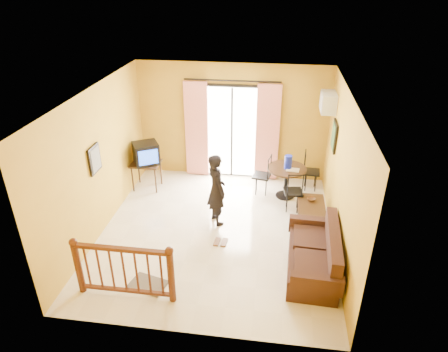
# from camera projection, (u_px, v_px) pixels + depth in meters

# --- Properties ---
(ground) EXTENTS (5.00, 5.00, 0.00)m
(ground) POSITION_uv_depth(u_px,v_px,m) (216.00, 232.00, 7.93)
(ground) COLOR beige
(ground) RESTS_ON ground
(room_shell) EXTENTS (5.00, 5.00, 5.00)m
(room_shell) POSITION_uv_depth(u_px,v_px,m) (216.00, 154.00, 7.14)
(room_shell) COLOR white
(room_shell) RESTS_ON ground
(balcony_door) EXTENTS (2.25, 0.14, 2.46)m
(balcony_door) POSITION_uv_depth(u_px,v_px,m) (232.00, 132.00, 9.51)
(balcony_door) COLOR black
(balcony_door) RESTS_ON ground
(tv_table) EXTENTS (0.66, 0.55, 0.66)m
(tv_table) POSITION_uv_depth(u_px,v_px,m) (146.00, 166.00, 9.27)
(tv_table) COLOR black
(tv_table) RESTS_ON ground
(television) EXTENTS (0.71, 0.69, 0.49)m
(television) POSITION_uv_depth(u_px,v_px,m) (146.00, 153.00, 9.11)
(television) COLOR black
(television) RESTS_ON tv_table
(picture_left) EXTENTS (0.05, 0.42, 0.52)m
(picture_left) POSITION_uv_depth(u_px,v_px,m) (95.00, 159.00, 7.31)
(picture_left) COLOR black
(picture_left) RESTS_ON room_shell
(dining_table) EXTENTS (0.87, 0.87, 0.73)m
(dining_table) POSITION_uv_depth(u_px,v_px,m) (287.00, 174.00, 8.91)
(dining_table) COLOR black
(dining_table) RESTS_ON ground
(water_jug) EXTENTS (0.17, 0.17, 0.31)m
(water_jug) POSITION_uv_depth(u_px,v_px,m) (288.00, 162.00, 8.74)
(water_jug) COLOR #121DAB
(water_jug) RESTS_ON dining_table
(serving_tray) EXTENTS (0.30, 0.22, 0.02)m
(serving_tray) POSITION_uv_depth(u_px,v_px,m) (293.00, 170.00, 8.73)
(serving_tray) COLOR beige
(serving_tray) RESTS_ON dining_table
(dining_chairs) EXTENTS (1.58, 1.43, 0.95)m
(dining_chairs) POSITION_uv_depth(u_px,v_px,m) (287.00, 197.00, 9.15)
(dining_chairs) COLOR black
(dining_chairs) RESTS_ON ground
(air_conditioner) EXTENTS (0.31, 0.60, 0.40)m
(air_conditioner) POSITION_uv_depth(u_px,v_px,m) (328.00, 102.00, 8.39)
(air_conditioner) COLOR silver
(air_conditioner) RESTS_ON room_shell
(botanical_print) EXTENTS (0.05, 0.50, 0.60)m
(botanical_print) POSITION_uv_depth(u_px,v_px,m) (334.00, 136.00, 8.03)
(botanical_print) COLOR black
(botanical_print) RESTS_ON room_shell
(coffee_table) EXTENTS (0.54, 0.97, 0.43)m
(coffee_table) POSITION_uv_depth(u_px,v_px,m) (311.00, 211.00, 8.07)
(coffee_table) COLOR black
(coffee_table) RESTS_ON ground
(bowl) EXTENTS (0.22, 0.22, 0.05)m
(bowl) POSITION_uv_depth(u_px,v_px,m) (311.00, 199.00, 8.16)
(bowl) COLOR #51311C
(bowl) RESTS_ON coffee_table
(sofa) EXTENTS (0.87, 1.76, 0.83)m
(sofa) POSITION_uv_depth(u_px,v_px,m) (316.00, 257.00, 6.76)
(sofa) COLOR #331A13
(sofa) RESTS_ON ground
(standing_person) EXTENTS (0.61, 0.66, 1.51)m
(standing_person) POSITION_uv_depth(u_px,v_px,m) (216.00, 190.00, 7.91)
(standing_person) COLOR black
(standing_person) RESTS_ON ground
(stair_balustrade) EXTENTS (1.63, 0.13, 1.04)m
(stair_balustrade) POSITION_uv_depth(u_px,v_px,m) (123.00, 268.00, 6.14)
(stair_balustrade) COLOR #471E0F
(stair_balustrade) RESTS_ON ground
(doormat) EXTENTS (0.68, 0.54, 0.02)m
(doormat) POSITION_uv_depth(u_px,v_px,m) (148.00, 284.00, 6.61)
(doormat) COLOR #504940
(doormat) RESTS_ON ground
(sandals) EXTENTS (0.26, 0.26, 0.03)m
(sandals) POSITION_uv_depth(u_px,v_px,m) (221.00, 242.00, 7.62)
(sandals) COLOR #51311C
(sandals) RESTS_ON ground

